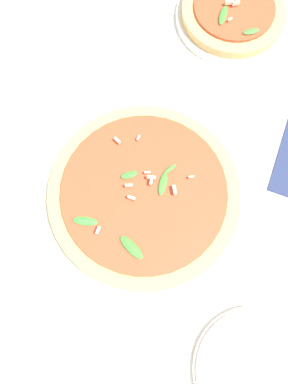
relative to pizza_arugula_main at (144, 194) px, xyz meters
name	(u,v)px	position (x,y,z in m)	size (l,w,h in m)	color
ground_plane	(127,205)	(0.03, -0.01, -0.02)	(6.00, 6.00, 0.00)	silver
pizza_arugula_main	(144,194)	(0.00, 0.00, 0.00)	(0.33, 0.33, 0.05)	silver
pizza_personal_side	(233,14)	(-0.39, -0.09, 0.00)	(0.22, 0.22, 0.05)	silver
side_plate_white	(256,372)	(0.11, 0.30, -0.01)	(0.18, 0.18, 0.02)	silver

